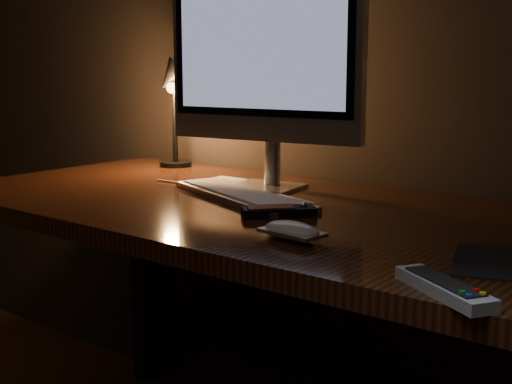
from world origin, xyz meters
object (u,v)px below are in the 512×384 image
Objects in this scene: keyboard at (242,195)px; media_remote at (279,211)px; monitor at (264,58)px; desk_lamp at (173,94)px; desk at (280,254)px; mouse at (292,233)px; tv_remote at (444,288)px.

media_remote is (0.18, -0.10, 0.00)m from keyboard.
media_remote is at bearing -8.64° from keyboard.
keyboard is at bearing -82.02° from monitor.
keyboard is at bearing -18.57° from desk_lamp.
desk is 2.94× the size of monitor.
mouse is 0.36× the size of desk_lamp.
desk is at bearing 135.85° from mouse.
monitor is 3.66× the size of media_remote.
keyboard is 0.75m from tv_remote.
media_remote reaches higher than tv_remote.
desk is 9.02× the size of tv_remote.
keyboard is 1.38× the size of desk_lamp.
media_remote is (0.10, -0.14, 0.14)m from desk.
desk is at bearing -46.70° from monitor.
monitor is 3.07× the size of tv_remote.
mouse reaches higher than keyboard.
keyboard reaches higher than desk.
desk_lamp reaches higher than media_remote.
media_remote is at bearing -177.79° from tv_remote.
desk is 0.16m from keyboard.
keyboard is 2.56× the size of tv_remote.
desk is 0.72m from tv_remote.
keyboard is 3.04× the size of media_remote.
mouse is at bearing -93.73° from media_remote.
media_remote reaches higher than desk.
media_remote is at bearing -55.56° from monitor.
keyboard is at bearing -151.70° from desk.
monitor is (-0.12, 0.09, 0.45)m from desk.
mouse reaches higher than desk.
desk is 0.48m from monitor.
monitor reaches higher than desk_lamp.
desk is 4.88× the size of desk_lamp.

